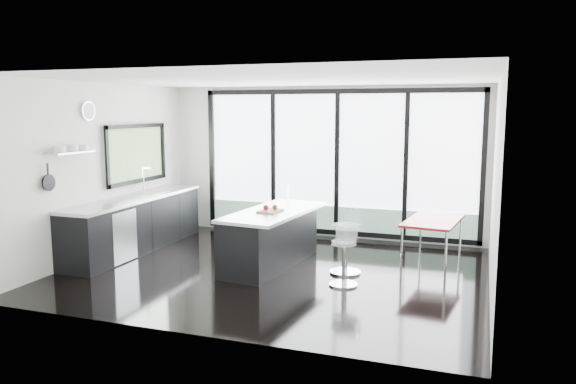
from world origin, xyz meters
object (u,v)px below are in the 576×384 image
at_px(island, 270,237).
at_px(bar_stool_near, 344,263).
at_px(red_table, 432,242).
at_px(bar_stool_far, 346,249).

bearing_deg(island, bar_stool_near, -25.14).
bearing_deg(island, red_table, 21.46).
distance_m(bar_stool_far, red_table, 1.49).
height_order(bar_stool_near, bar_stool_far, bar_stool_far).
xyz_separation_m(bar_stool_far, red_table, (1.14, 0.95, -0.02)).
distance_m(island, red_table, 2.51).
relative_size(island, red_table, 1.69).
bearing_deg(bar_stool_near, island, 155.75).
relative_size(bar_stool_far, red_table, 0.56).
distance_m(island, bar_stool_far, 1.19).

